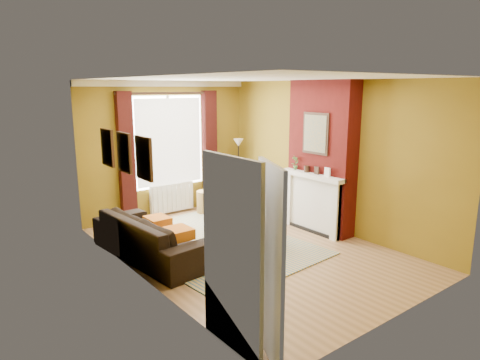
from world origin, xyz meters
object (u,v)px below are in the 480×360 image
at_px(sofa, 152,236).
at_px(wicker_stool, 206,202).
at_px(coffee_table, 245,220).
at_px(floor_lamp, 238,153).
at_px(armchair, 240,195).

xyz_separation_m(sofa, wicker_stool, (2.01, 1.54, -0.10)).
xyz_separation_m(coffee_table, wicker_stool, (0.32, 1.77, -0.10)).
distance_m(sofa, coffee_table, 1.71).
bearing_deg(wicker_stool, floor_lamp, 5.12).
bearing_deg(coffee_table, floor_lamp, 69.37).
bearing_deg(armchair, coffee_table, 15.31).
bearing_deg(floor_lamp, armchair, -124.11).
height_order(coffee_table, wicker_stool, wicker_stool).
bearing_deg(coffee_table, wicker_stool, 93.60).
distance_m(armchair, coffee_table, 1.77).
xyz_separation_m(sofa, coffee_table, (1.69, -0.24, -0.00)).
relative_size(sofa, armchair, 2.17).
xyz_separation_m(armchair, wicker_stool, (-0.68, 0.32, -0.11)).
height_order(sofa, coffee_table, sofa).
height_order(armchair, coffee_table, armchair).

